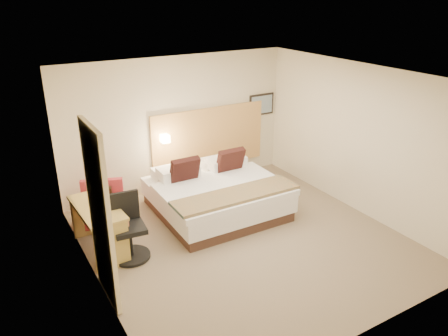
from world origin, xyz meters
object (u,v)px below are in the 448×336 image
bed (216,194)px  desk (99,216)px  desk_chair (129,232)px  lounge_chair (103,208)px  side_table (168,197)px

bed → desk: 2.23m
bed → desk_chair: size_ratio=2.19×
bed → desk_chair: bearing=-161.9°
bed → desk_chair: bed is taller
desk → bed: bearing=5.7°
bed → desk_chair: (-1.88, -0.62, 0.07)m
desk → desk_chair: size_ratio=1.24×
lounge_chair → side_table: (1.17, -0.13, -0.03)m
side_table → desk_chair: (-1.11, -1.08, 0.14)m
lounge_chair → desk: size_ratio=0.71×
side_table → desk_chair: desk_chair is taller
bed → desk_chair: 1.98m
bed → lounge_chair: bearing=163.0°
lounge_chair → desk: bearing=-107.9°
side_table → desk: 1.62m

